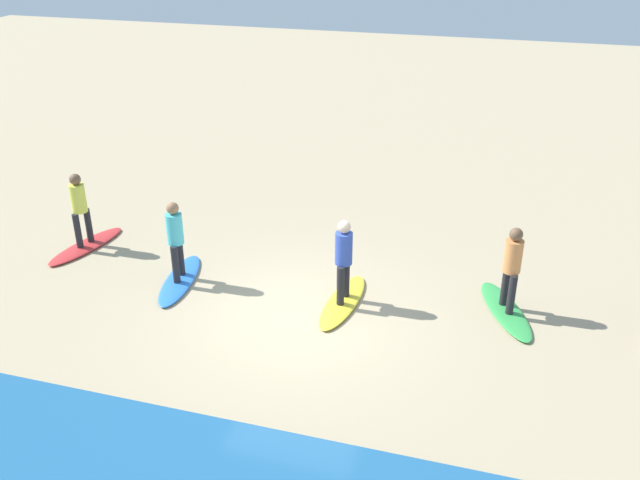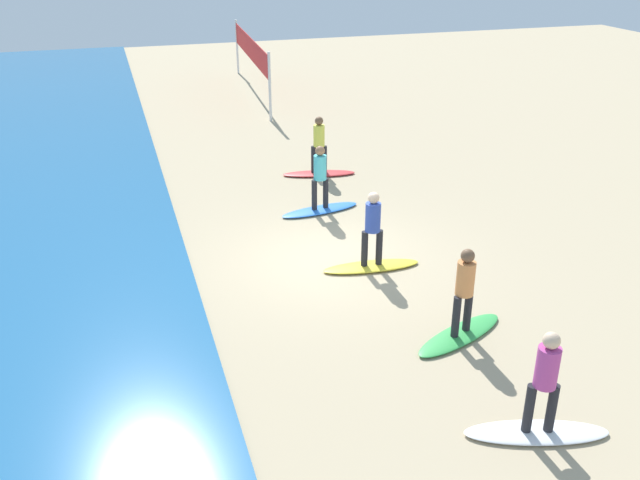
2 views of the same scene
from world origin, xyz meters
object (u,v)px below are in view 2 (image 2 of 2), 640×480
at_px(surfboard_green, 460,335).
at_px(surfer_red, 319,141).
at_px(surfboard_red, 319,174).
at_px(volleyball_net, 251,51).
at_px(surfer_green, 465,286).
at_px(surfer_blue, 320,173).
at_px(surfer_yellow, 373,224).
at_px(surfboard_white, 536,432).
at_px(surfer_white, 546,376).
at_px(surfboard_blue, 320,210).
at_px(surfboard_yellow, 371,266).

distance_m(surfboard_green, surfer_red, 9.03).
height_order(surfboard_green, surfboard_red, same).
bearing_deg(surfboard_red, surfer_red, 11.52).
bearing_deg(volleyball_net, surfboard_red, 178.22).
height_order(surfer_green, surfer_blue, same).
height_order(surfer_yellow, surfer_red, same).
bearing_deg(surfer_blue, surfer_yellow, -178.15).
bearing_deg(surfer_red, surfer_blue, 163.38).
bearing_deg(surfer_red, surfer_green, 179.08).
bearing_deg(surfboard_white, surfboard_red, -75.22).
bearing_deg(surfboard_green, surfer_red, -114.35).
height_order(surfer_blue, surfer_red, same).
bearing_deg(surfer_red, surfboard_white, 178.47).
xyz_separation_m(surfer_yellow, surfboard_red, (6.01, -0.69, -0.99)).
xyz_separation_m(surfer_white, surfboard_blue, (8.97, 0.48, -0.99)).
bearing_deg(surfboard_red, surfer_white, 99.98).
bearing_deg(surfer_red, surfer_yellow, 173.47).
bearing_deg(surfboard_blue, surfboard_white, 83.52).
relative_size(surfer_blue, volleyball_net, 0.18).
distance_m(surfboard_yellow, surfer_blue, 3.49).
xyz_separation_m(surfboard_white, surfer_red, (11.63, -0.31, 0.99)).
bearing_deg(surfer_white, surfboard_blue, 3.09).
distance_m(surfboard_green, surfboard_red, 8.98).
bearing_deg(surfboard_green, surfboard_red, -114.35).
bearing_deg(surfer_white, surfboard_red, -1.53).
xyz_separation_m(surfer_green, surfer_blue, (6.31, 0.65, 0.00)).
height_order(surfer_white, surfer_blue, same).
relative_size(surfer_white, surfboard_green, 0.78).
distance_m(surfer_white, surfboard_blue, 9.03).
xyz_separation_m(surfer_red, volleyball_net, (10.76, -0.33, 0.75)).
xyz_separation_m(surfboard_green, surfer_yellow, (2.97, 0.54, 0.99)).
relative_size(surfer_white, surfboard_yellow, 0.78).
bearing_deg(surfboard_blue, surfer_yellow, 82.27).
bearing_deg(surfer_red, surfer_white, 178.47).
relative_size(surfboard_red, volleyball_net, 0.23).
height_order(surfboard_white, surfboard_green, same).
xyz_separation_m(surfboard_white, surfboard_yellow, (5.62, 0.38, 0.00)).
distance_m(surfboard_yellow, surfboard_red, 6.05).
bearing_deg(surfboard_green, surfboard_blue, -107.54).
bearing_deg(surfer_red, surfboard_green, 179.08).
bearing_deg(surfer_yellow, surfer_green, -169.64).
bearing_deg(volleyball_net, surfer_blue, 175.19).
bearing_deg(surfer_blue, surfboard_yellow, -178.15).
height_order(surfer_yellow, surfer_blue, same).
relative_size(surfboard_yellow, surfer_red, 1.28).
height_order(surfboard_green, surfer_red, surfer_red).
height_order(surfer_white, surfboard_yellow, surfer_white).
relative_size(surfboard_white, surfer_green, 1.28).
relative_size(surfer_blue, surfboard_red, 0.78).
distance_m(surfer_blue, surfer_red, 2.78).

